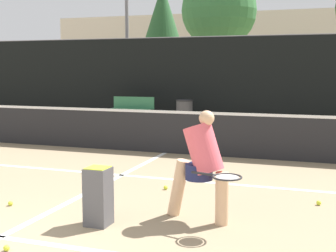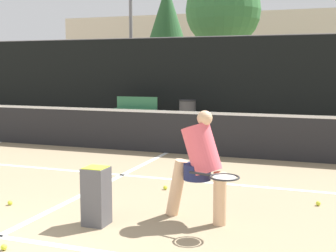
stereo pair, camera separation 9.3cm
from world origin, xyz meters
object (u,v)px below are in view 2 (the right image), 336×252
object	(u,v)px
ball_hopper	(96,195)
courtside_bench	(136,108)
trash_bin	(187,111)
parked_car	(181,100)
player_practicing	(200,163)

from	to	relation	value
ball_hopper	courtside_bench	world-z (taller)	courtside_bench
ball_hopper	trash_bin	bearing A→B (deg)	101.61
ball_hopper	courtside_bench	distance (m)	10.94
trash_bin	parked_car	xyz separation A→B (m)	(-1.32, 3.21, 0.17)
ball_hopper	player_practicing	bearing A→B (deg)	26.61
player_practicing	courtside_bench	distance (m)	10.90
ball_hopper	trash_bin	distance (m)	10.49
courtside_bench	ball_hopper	bearing A→B (deg)	-71.42
player_practicing	parked_car	xyz separation A→B (m)	(-4.56, 12.92, -0.16)
parked_car	trash_bin	bearing A→B (deg)	-67.65
trash_bin	parked_car	distance (m)	3.48
trash_bin	parked_car	size ratio (longest dim) A/B	0.19
player_practicing	courtside_bench	size ratio (longest dim) A/B	0.91
courtside_bench	trash_bin	xyz separation A→B (m)	(1.88, 0.09, -0.06)
player_practicing	courtside_bench	xyz separation A→B (m)	(-5.12, 9.62, -0.27)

